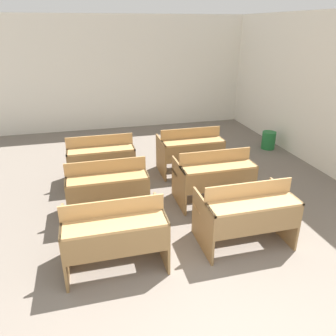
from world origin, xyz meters
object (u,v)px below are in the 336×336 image
(bench_second_right, at_px, (214,175))
(wastepaper_bin, at_px, (269,140))
(bench_front_right, at_px, (246,212))
(bench_third_right, at_px, (190,149))
(bench_front_left, at_px, (114,231))
(bench_third_left, at_px, (101,157))
(bench_second_left, at_px, (107,186))

(bench_second_right, relative_size, wastepaper_bin, 2.88)
(bench_front_right, relative_size, bench_third_right, 1.00)
(bench_front_left, height_order, bench_third_right, same)
(bench_third_left, bearing_deg, wastepaper_bin, 11.84)
(bench_second_left, bearing_deg, wastepaper_bin, 27.25)
(bench_front_left, bearing_deg, bench_front_right, 0.60)
(bench_second_left, distance_m, bench_third_left, 1.12)
(bench_third_right, bearing_deg, bench_front_left, -125.39)
(wastepaper_bin, bearing_deg, bench_front_right, -124.86)
(bench_front_left, distance_m, bench_front_right, 1.60)
(bench_second_right, xyz_separation_m, bench_third_left, (-1.61, 1.15, 0.00))
(bench_front_left, xyz_separation_m, bench_third_right, (1.62, 2.28, 0.00))
(bench_front_left, bearing_deg, wastepaper_bin, 39.39)
(bench_second_right, height_order, wastepaper_bin, bench_second_right)
(bench_front_right, bearing_deg, bench_third_right, 89.45)
(bench_front_right, relative_size, bench_second_right, 1.00)
(bench_front_left, bearing_deg, bench_third_right, 54.61)
(bench_front_left, relative_size, bench_front_right, 1.00)
(bench_second_right, height_order, bench_third_right, same)
(wastepaper_bin, bearing_deg, bench_second_right, -137.29)
(bench_second_right, bearing_deg, wastepaper_bin, 42.71)
(bench_second_right, bearing_deg, bench_second_left, 179.06)
(bench_third_left, bearing_deg, bench_third_right, 0.44)
(bench_third_right, height_order, wastepaper_bin, bench_third_right)
(bench_front_left, xyz_separation_m, bench_front_right, (1.60, 0.02, 0.00))
(bench_front_right, height_order, wastepaper_bin, bench_front_right)
(bench_front_right, xyz_separation_m, bench_third_left, (-1.59, 2.25, 0.00))
(bench_front_right, height_order, bench_third_left, same)
(bench_second_right, relative_size, bench_third_right, 1.00)
(bench_second_right, distance_m, wastepaper_bin, 2.85)
(bench_front_left, xyz_separation_m, bench_second_right, (1.62, 1.12, 0.00))
(bench_front_right, xyz_separation_m, bench_second_left, (-1.58, 1.13, 0.00))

